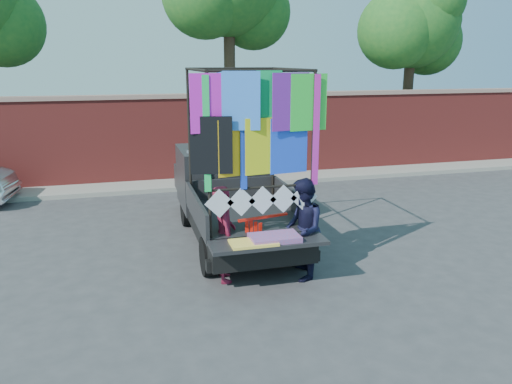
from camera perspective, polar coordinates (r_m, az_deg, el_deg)
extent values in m
plane|color=#38383A|center=(9.02, 2.15, -8.45)|extent=(90.00, 90.00, 0.00)
cube|color=#9B302D|center=(15.29, -5.65, 6.05)|extent=(30.00, 0.35, 2.50)
cube|color=gray|center=(15.14, -5.78, 10.92)|extent=(30.00, 0.45, 0.12)
cube|color=gray|center=(14.84, -5.08, 1.12)|extent=(30.00, 1.20, 0.12)
sphere|color=#1A5D20|center=(16.82, -27.01, 16.66)|extent=(2.40, 2.40, 2.40)
cylinder|color=#38281C|center=(16.50, -3.00, 11.91)|extent=(0.36, 0.36, 5.46)
sphere|color=#1A5D20|center=(17.14, -0.29, 19.87)|extent=(2.40, 2.40, 2.40)
cylinder|color=#38281C|center=(18.99, 16.89, 10.32)|extent=(0.36, 0.36, 4.55)
sphere|color=#1A5D20|center=(19.00, 17.50, 18.14)|extent=(3.20, 3.20, 3.20)
sphere|color=#1A5D20|center=(19.78, 19.00, 15.98)|extent=(2.40, 2.40, 2.40)
sphere|color=#1A5D20|center=(18.31, 15.72, 17.39)|extent=(2.60, 2.60, 2.60)
cylinder|color=black|center=(11.17, -7.89, -2.10)|extent=(0.23, 0.68, 0.68)
cylinder|color=black|center=(8.58, -5.45, -7.31)|extent=(0.23, 0.68, 0.68)
cylinder|color=black|center=(11.46, 0.05, -1.51)|extent=(0.23, 0.68, 0.68)
cylinder|color=black|center=(8.96, 4.72, -6.31)|extent=(0.23, 0.68, 0.68)
cube|color=black|center=(9.90, -2.24, -3.13)|extent=(1.74, 4.30, 0.31)
cube|color=black|center=(9.10, -1.16, -2.86)|extent=(1.84, 2.36, 0.10)
cube|color=black|center=(8.87, -6.83, -1.91)|extent=(0.06, 2.36, 0.46)
cube|color=black|center=(9.28, 4.24, -1.08)|extent=(0.06, 2.36, 0.46)
cube|color=black|center=(10.12, -2.76, 0.29)|extent=(1.84, 0.06, 0.46)
cube|color=black|center=(11.05, -3.88, 1.79)|extent=(1.84, 1.64, 1.28)
cube|color=#8C9EAD|center=(10.52, -3.42, 3.42)|extent=(1.64, 0.06, 0.56)
cube|color=#8C9EAD|center=(11.75, -4.64, 3.58)|extent=(1.64, 0.10, 0.72)
cube|color=black|center=(12.19, -4.91, 1.77)|extent=(1.79, 0.92, 0.56)
cube|color=black|center=(7.78, 1.41, -5.81)|extent=(1.84, 0.56, 0.06)
cube|color=black|center=(8.14, 0.92, -7.81)|extent=(1.90, 0.15, 0.18)
cylinder|color=black|center=(7.58, -5.42, 3.87)|extent=(0.05, 0.05, 2.56)
cylinder|color=black|center=(9.68, -7.63, 6.19)|extent=(0.05, 0.05, 2.56)
cylinder|color=black|center=(8.03, 6.51, 4.46)|extent=(0.05, 0.05, 2.56)
cylinder|color=black|center=(10.03, 1.98, 6.62)|extent=(0.05, 0.05, 2.56)
cylinder|color=black|center=(7.63, 0.75, 13.69)|extent=(1.74, 0.05, 0.05)
cylinder|color=black|center=(9.72, -2.83, 13.92)|extent=(1.74, 0.05, 0.05)
cylinder|color=black|center=(8.51, -6.92, 13.71)|extent=(0.05, 2.20, 0.05)
cylinder|color=black|center=(8.91, 4.15, 13.82)|extent=(0.05, 2.20, 0.05)
cylinder|color=black|center=(7.87, 0.70, 0.53)|extent=(1.74, 0.04, 0.04)
cube|color=#F21ADE|center=(7.46, -4.99, 10.07)|extent=(0.64, 0.02, 0.87)
cube|color=#347FFA|center=(7.50, -2.00, 10.14)|extent=(0.64, 0.02, 0.87)
cube|color=#0BA04F|center=(7.63, 0.78, 10.23)|extent=(0.64, 0.02, 0.87)
cube|color=purple|center=(7.71, 3.65, 10.24)|extent=(0.64, 0.02, 0.87)
cube|color=#27DF3B|center=(7.88, 6.25, 10.29)|extent=(0.64, 0.02, 0.87)
cube|color=black|center=(7.50, -4.82, 4.97)|extent=(0.64, 0.02, 0.87)
cube|color=yellow|center=(7.62, -2.03, 5.17)|extent=(0.64, 0.02, 0.87)
cube|color=yellow|center=(7.68, 0.85, 5.24)|extent=(0.64, 0.02, 0.87)
cube|color=#1C4EFF|center=(7.83, 3.48, 5.41)|extent=(0.64, 0.02, 0.87)
cube|color=#1AD35C|center=(7.48, -5.66, 6.50)|extent=(0.10, 0.01, 1.74)
cube|color=#C921AA|center=(7.95, 6.90, 6.96)|extent=(0.10, 0.01, 1.74)
cube|color=blue|center=(7.59, -1.44, 6.69)|extent=(0.10, 0.01, 1.74)
cube|color=silver|center=(7.74, -4.20, -1.32)|extent=(0.46, 0.01, 0.46)
cube|color=silver|center=(7.81, -1.70, -1.14)|extent=(0.46, 0.01, 0.46)
cube|color=silver|center=(7.90, 0.76, -0.96)|extent=(0.46, 0.01, 0.46)
cube|color=silver|center=(8.00, 3.16, -0.78)|extent=(0.46, 0.01, 0.46)
cube|color=silver|center=(8.11, 5.50, -0.61)|extent=(0.46, 0.01, 0.46)
cube|color=#F33653|center=(7.79, 2.14, -5.24)|extent=(0.77, 0.46, 0.08)
cube|color=#FFDA50|center=(7.64, -0.29, -5.81)|extent=(0.72, 0.41, 0.04)
imported|color=maroon|center=(8.22, -3.68, -4.78)|extent=(0.41, 0.60, 1.62)
imported|color=black|center=(8.30, 5.29, -4.28)|extent=(0.84, 0.97, 1.71)
cube|color=red|center=(8.16, 0.83, -2.90)|extent=(0.88, 0.22, 0.04)
cube|color=red|center=(8.16, -1.04, -4.98)|extent=(0.06, 0.02, 0.52)
cube|color=red|center=(8.18, -0.53, -5.07)|extent=(0.06, 0.02, 0.52)
cube|color=red|center=(8.21, -0.02, -5.15)|extent=(0.06, 0.02, 0.52)
cube|color=red|center=(8.23, 0.48, -5.24)|extent=(0.06, 0.02, 0.52)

